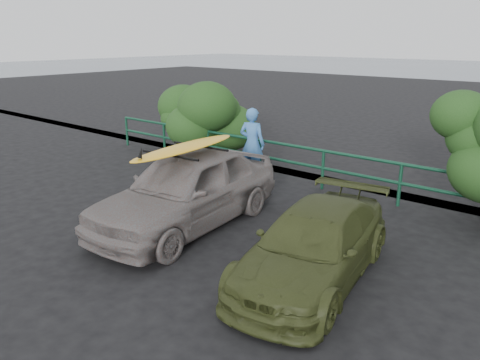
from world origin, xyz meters
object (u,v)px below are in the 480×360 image
at_px(man, 252,144).
at_px(surfboard, 186,147).
at_px(guardrail, 290,163).
at_px(sedan, 187,189).
at_px(olive_vehicle, 314,245).

bearing_deg(man, surfboard, 93.48).
distance_m(guardrail, man, 1.14).
distance_m(man, surfboard, 3.68).
height_order(man, surfboard, man).
relative_size(guardrail, man, 7.15).
bearing_deg(sedan, olive_vehicle, -10.78).
bearing_deg(olive_vehicle, man, 128.89).
xyz_separation_m(sedan, surfboard, (0.00, 0.00, 0.87)).
bearing_deg(surfboard, sedan, 0.00).
distance_m(sedan, olive_vehicle, 3.17).
height_order(guardrail, sedan, sedan).
xyz_separation_m(guardrail, surfboard, (0.09, -3.90, 1.14)).
height_order(guardrail, surfboard, surfboard).
bearing_deg(guardrail, sedan, -88.68).
distance_m(sedan, surfboard, 0.87).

